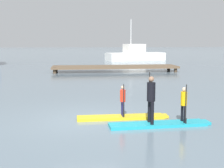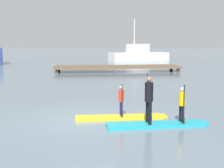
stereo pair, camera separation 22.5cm
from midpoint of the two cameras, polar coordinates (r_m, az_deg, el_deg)
ground_plane at (r=11.23m, az=-4.93°, el=-6.35°), size 240.00×240.00×0.00m
paddleboard_near at (r=11.27m, az=1.36°, el=-6.01°), size 3.26×0.63×0.10m
paddler_child_solo at (r=11.12m, az=1.39°, el=-2.75°), size 0.19×0.39×1.15m
paddleboard_far at (r=10.44m, az=8.02°, el=-7.22°), size 3.38×0.81×0.10m
paddler_adult at (r=10.16m, az=6.42°, el=-2.27°), size 0.28×0.49×1.64m
paddler_child_front at (r=10.54m, az=12.27°, el=-3.27°), size 0.21×0.40×1.26m
fishing_boat_green_midground at (r=44.42m, az=4.06°, el=5.31°), size 8.64×4.64×5.64m
floating_dock at (r=28.19m, az=0.31°, el=3.10°), size 11.11×2.66×0.51m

